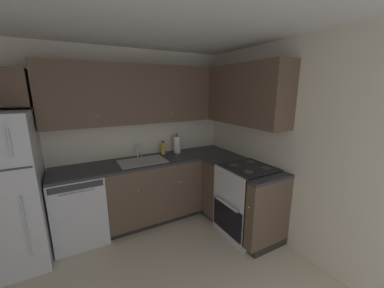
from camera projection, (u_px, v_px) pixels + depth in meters
wall_back at (112, 138)px, 3.15m from camera, size 3.52×0.05×2.42m
wall_right at (300, 150)px, 2.51m from camera, size 0.05×3.47×2.42m
dishwasher at (79, 207)px, 2.82m from camera, size 0.60×0.63×0.88m
lower_cabinets_back at (152, 190)px, 3.27m from camera, size 1.31×0.62×0.88m
countertop_back at (151, 161)px, 3.16m from camera, size 2.52×0.60×0.03m
lower_cabinets_right at (237, 196)px, 3.10m from camera, size 0.62×1.07×0.88m
countertop_right at (238, 165)px, 2.99m from camera, size 0.60×1.07×0.03m
oven_range at (247, 200)px, 2.93m from camera, size 0.68×0.62×1.06m
upper_cabinets_back at (133, 95)px, 2.99m from camera, size 2.20×0.34×0.76m
upper_cabinets_right at (238, 95)px, 3.04m from camera, size 0.32×1.59×0.76m
sink at (143, 164)px, 3.08m from camera, size 0.62×0.40×0.10m
faucet at (138, 150)px, 3.22m from camera, size 0.07×0.16×0.19m
soap_bottle at (163, 148)px, 3.41m from camera, size 0.07×0.07×0.21m
paper_towel_roll at (177, 144)px, 3.49m from camera, size 0.11×0.11×0.32m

